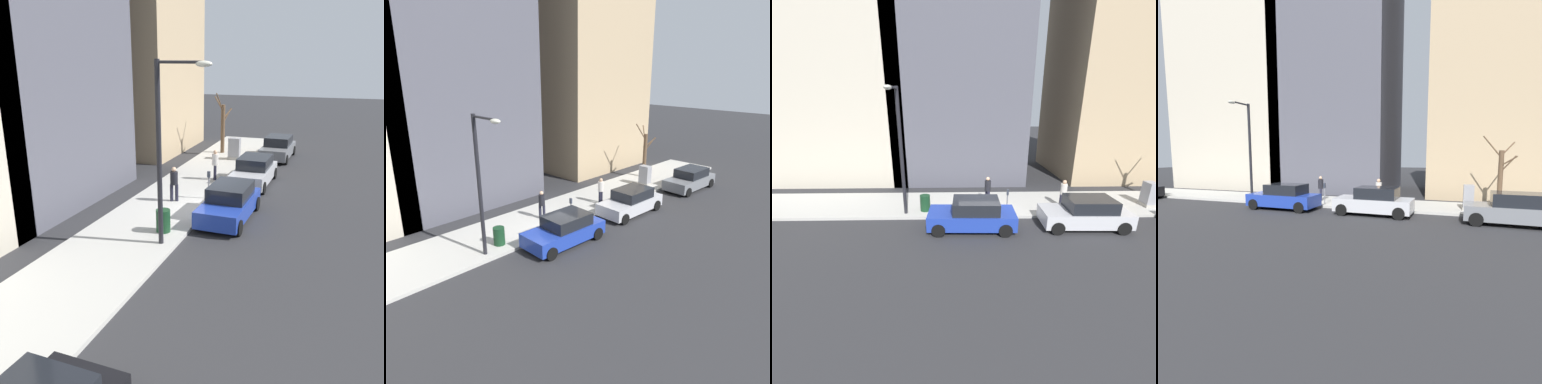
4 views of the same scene
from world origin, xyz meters
TOP-DOWN VIEW (x-y plane):
  - ground_plane at (0.00, 0.00)m, footprint 120.00×120.00m
  - sidewalk at (2.00, 0.00)m, footprint 4.00×36.00m
  - parked_car_grey at (-1.30, -11.71)m, footprint 2.06×4.27m
  - parked_car_silver at (-1.02, -5.00)m, footprint 2.02×4.25m
  - parked_car_blue at (-1.09, 0.58)m, footprint 2.03×4.25m
  - parking_meter at (0.45, -1.39)m, footprint 0.14×0.10m
  - utility_box at (1.30, -9.87)m, footprint 0.83×0.61m
  - streetlamp at (0.28, 4.17)m, footprint 1.97×0.32m
  - bare_tree at (2.61, -11.62)m, footprint 1.32×1.82m
  - trash_bin at (0.90, 3.13)m, footprint 0.56×0.56m
  - pedestrian_near_meter at (1.11, -4.71)m, footprint 0.36×0.39m
  - pedestrian_midblock at (1.87, -0.47)m, footprint 0.37×0.36m

SIDE VIEW (x-z plane):
  - ground_plane at x=0.00m, z-range 0.00..0.00m
  - sidewalk at x=2.00m, z-range 0.00..0.15m
  - trash_bin at x=0.90m, z-range 0.15..1.05m
  - parked_car_grey at x=-1.30m, z-range -0.02..1.50m
  - parked_car_silver at x=-1.02m, z-range -0.02..1.50m
  - parked_car_blue at x=-1.09m, z-range -0.02..1.50m
  - utility_box at x=1.30m, z-range 0.13..1.56m
  - parking_meter at x=0.45m, z-range 0.30..1.65m
  - pedestrian_near_meter at x=1.11m, z-range 0.26..1.92m
  - pedestrian_midblock at x=1.87m, z-range 0.26..1.92m
  - bare_tree at x=2.61m, z-range -0.12..4.12m
  - streetlamp at x=0.28m, z-range 0.77..7.27m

